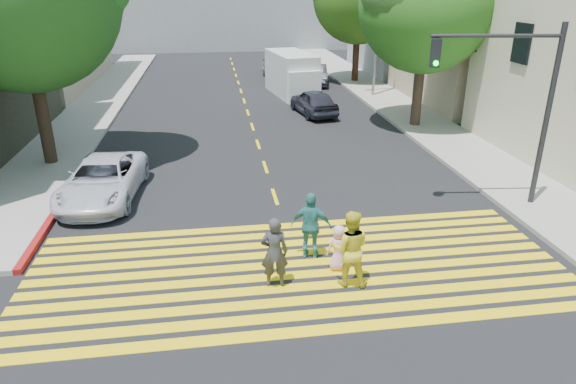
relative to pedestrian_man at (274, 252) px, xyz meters
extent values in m
plane|color=black|center=(0.67, -0.64, -0.89)|extent=(120.00, 120.00, 0.00)
cube|color=gray|center=(-7.83, 21.36, -0.81)|extent=(3.00, 40.00, 0.15)
cube|color=gray|center=(9.17, 14.36, -0.81)|extent=(3.00, 60.00, 0.15)
cube|color=maroon|center=(-6.23, 5.36, -0.81)|extent=(0.20, 8.00, 0.16)
cube|color=yellow|center=(0.67, -1.84, -0.88)|extent=(13.40, 0.35, 0.01)
cube|color=yellow|center=(0.67, -1.29, -0.88)|extent=(13.40, 0.35, 0.01)
cube|color=yellow|center=(0.67, -0.74, -0.88)|extent=(13.40, 0.35, 0.01)
cube|color=yellow|center=(0.67, -0.19, -0.88)|extent=(13.40, 0.35, 0.01)
cube|color=yellow|center=(0.67, 0.36, -0.88)|extent=(13.40, 0.35, 0.01)
cube|color=yellow|center=(0.67, 0.91, -0.88)|extent=(13.40, 0.35, 0.01)
cube|color=yellow|center=(0.67, 1.46, -0.88)|extent=(13.40, 0.35, 0.01)
cube|color=yellow|center=(0.67, 2.01, -0.88)|extent=(13.40, 0.35, 0.01)
cube|color=yellow|center=(0.67, 2.56, -0.88)|extent=(13.40, 0.35, 0.01)
cube|color=yellow|center=(0.67, 3.11, -0.88)|extent=(13.40, 0.35, 0.01)
cube|color=yellow|center=(0.67, 5.36, -0.88)|extent=(0.12, 1.40, 0.01)
cube|color=yellow|center=(0.67, 8.36, -0.88)|extent=(0.12, 1.40, 0.01)
cube|color=yellow|center=(0.67, 11.36, -0.88)|extent=(0.12, 1.40, 0.01)
cube|color=yellow|center=(0.67, 14.36, -0.88)|extent=(0.12, 1.40, 0.01)
cube|color=yellow|center=(0.67, 17.36, -0.88)|extent=(0.12, 1.40, 0.01)
cube|color=yellow|center=(0.67, 20.36, -0.88)|extent=(0.12, 1.40, 0.01)
cube|color=yellow|center=(0.67, 23.36, -0.88)|extent=(0.12, 1.40, 0.01)
cube|color=yellow|center=(0.67, 26.36, -0.88)|extent=(0.12, 1.40, 0.01)
cube|color=yellow|center=(0.67, 29.36, -0.88)|extent=(0.12, 1.40, 0.01)
cube|color=yellow|center=(0.67, 32.36, -0.88)|extent=(0.12, 1.40, 0.01)
cube|color=yellow|center=(0.67, 35.36, -0.88)|extent=(0.12, 1.40, 0.01)
cube|color=yellow|center=(0.67, 38.36, -0.88)|extent=(0.12, 1.40, 0.01)
cube|color=tan|center=(15.67, 18.36, 4.11)|extent=(10.00, 10.00, 10.00)
cube|color=gray|center=(15.67, 29.36, 4.11)|extent=(10.00, 10.00, 10.00)
cylinder|color=black|center=(-7.60, 9.81, 0.91)|extent=(0.50, 0.50, 3.59)
cylinder|color=#442E26|center=(8.60, 13.10, 0.74)|extent=(0.57, 0.57, 3.25)
sphere|color=#135917|center=(8.60, 13.10, 4.80)|extent=(7.21, 7.21, 6.11)
cylinder|color=#311D11|center=(8.88, 25.25, 0.73)|extent=(0.58, 0.58, 3.23)
imported|color=#323236|center=(0.00, 0.00, 0.00)|extent=(0.68, 0.48, 1.77)
imported|color=gold|center=(1.75, -0.18, 0.06)|extent=(1.07, 0.93, 1.90)
imported|color=#EFA8CB|center=(1.66, 0.51, -0.29)|extent=(0.61, 0.43, 1.20)
imported|color=teal|center=(1.11, 1.21, 0.02)|extent=(1.14, 0.78, 1.81)
imported|color=silver|center=(-4.94, 6.04, -0.22)|extent=(2.59, 4.96, 1.33)
imported|color=#22212D|center=(4.15, 16.39, -0.20)|extent=(2.25, 4.25, 1.38)
imported|color=gray|center=(3.70, 30.13, -0.23)|extent=(2.28, 4.66, 1.31)
imported|color=#24232D|center=(6.02, 24.88, -0.23)|extent=(2.02, 4.15, 1.31)
cube|color=silver|center=(3.77, 21.88, 0.40)|extent=(2.78, 5.41, 2.58)
cube|color=silver|center=(4.10, 19.63, 0.04)|extent=(2.12, 1.51, 1.86)
cylinder|color=black|center=(3.22, 19.92, -0.53)|extent=(0.36, 0.75, 0.72)
cylinder|color=black|center=(4.86, 20.16, -0.53)|extent=(0.36, 0.75, 0.72)
cylinder|color=black|center=(2.69, 23.60, -0.53)|extent=(0.36, 0.75, 0.72)
cylinder|color=black|center=(4.33, 23.84, -0.53)|extent=(0.36, 0.75, 0.72)
cylinder|color=#26262A|center=(8.71, 3.40, 1.94)|extent=(0.19, 0.19, 5.66)
cylinder|color=#262626|center=(6.84, 3.63, 4.39)|extent=(3.76, 0.58, 0.11)
cube|color=black|center=(5.15, 3.84, 3.92)|extent=(0.27, 0.27, 0.79)
sphere|color=#01EF1B|center=(5.14, 3.71, 3.66)|extent=(0.17, 0.17, 0.15)
cylinder|color=gray|center=(8.68, 20.28, 3.87)|extent=(0.20, 0.20, 9.51)
camera|label=1|loc=(-1.23, -10.39, 5.85)|focal=32.00mm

